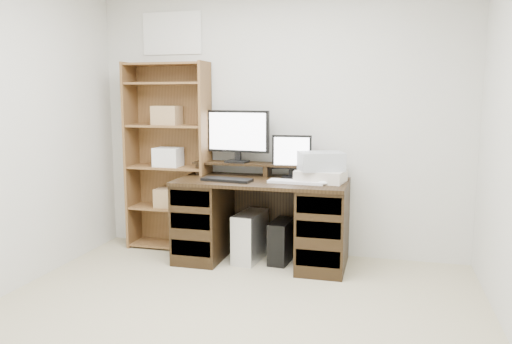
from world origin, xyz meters
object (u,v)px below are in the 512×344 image
at_px(tower_silver, 250,236).
at_px(tower_black, 282,241).
at_px(printer, 321,176).
at_px(bookshelf, 169,155).
at_px(monitor_small, 292,155).
at_px(desk, 262,219).
at_px(monitor_wide, 238,133).

xyz_separation_m(tower_silver, tower_black, (0.29, 0.03, -0.03)).
xyz_separation_m(printer, tower_black, (-0.34, 0.03, -0.61)).
relative_size(tower_black, bookshelf, 0.22).
bearing_deg(printer, monitor_small, 161.10).
relative_size(desk, tower_silver, 3.39).
relative_size(monitor_small, printer, 0.96).
bearing_deg(desk, bookshelf, 167.77).
xyz_separation_m(monitor_wide, tower_silver, (0.17, -0.20, -0.92)).
distance_m(monitor_wide, bookshelf, 0.73).
relative_size(monitor_small, bookshelf, 0.21).
bearing_deg(monitor_wide, bookshelf, -173.77).
bearing_deg(desk, tower_black, 14.25).
relative_size(desk, tower_black, 3.87).
relative_size(desk, monitor_small, 3.88).
height_order(desk, bookshelf, bookshelf).
height_order(monitor_wide, bookshelf, bookshelf).
xyz_separation_m(tower_silver, bookshelf, (-0.87, 0.20, 0.70)).
bearing_deg(printer, monitor_wide, 175.01).
xyz_separation_m(desk, printer, (0.52, 0.02, 0.41)).
bearing_deg(monitor_small, desk, -148.99).
distance_m(monitor_small, tower_silver, 0.83).
bearing_deg(bookshelf, tower_silver, -12.97).
distance_m(monitor_wide, printer, 0.89).
height_order(monitor_small, tower_black, monitor_small).
height_order(tower_silver, bookshelf, bookshelf).
relative_size(monitor_wide, tower_black, 1.57).
xyz_separation_m(monitor_small, tower_black, (-0.06, -0.12, -0.77)).
height_order(monitor_wide, tower_black, monitor_wide).
distance_m(desk, bookshelf, 1.14).
xyz_separation_m(desk, monitor_small, (0.23, 0.16, 0.57)).
distance_m(printer, bookshelf, 1.52).
distance_m(desk, printer, 0.66).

